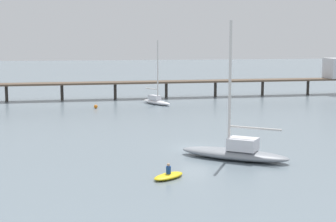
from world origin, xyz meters
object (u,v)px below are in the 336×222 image
(pier, at_px, (223,77))
(sailboat_white, at_px, (156,100))
(mooring_buoy_near, at_px, (96,107))
(dinghy_yellow, at_px, (168,176))
(sailboat_gray, at_px, (235,151))

(pier, height_order, sailboat_white, sailboat_white)
(sailboat_white, relative_size, mooring_buoy_near, 17.80)
(dinghy_yellow, xyz_separation_m, mooring_buoy_near, (-3.87, 38.80, 0.07))
(pier, xyz_separation_m, sailboat_gray, (-12.38, -45.75, -2.78))
(pier, relative_size, sailboat_white, 8.24)
(sailboat_white, bearing_deg, mooring_buoy_near, -161.67)
(pier, bearing_deg, mooring_buoy_near, -152.83)
(sailboat_white, height_order, sailboat_gray, sailboat_gray)
(pier, xyz_separation_m, dinghy_yellow, (-19.02, -50.55, -3.30))
(sailboat_gray, bearing_deg, sailboat_white, 91.58)
(sailboat_white, height_order, mooring_buoy_near, sailboat_white)
(sailboat_white, distance_m, sailboat_gray, 37.16)
(sailboat_gray, distance_m, mooring_buoy_near, 35.59)
(sailboat_gray, distance_m, dinghy_yellow, 8.21)
(sailboat_gray, relative_size, dinghy_yellow, 3.93)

